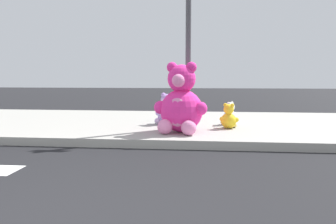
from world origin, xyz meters
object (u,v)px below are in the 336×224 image
Objects in this scene: sign_pole at (188,43)px; plush_pink_large at (181,104)px; plush_lavender at (166,112)px; plush_white at (229,115)px; plush_yellow at (229,118)px.

plush_pink_large is (-0.11, -0.59, -1.18)m from sign_pole.
plush_lavender is at bearing 139.89° from sign_pole.
plush_lavender is 1.38× the size of plush_white.
plush_pink_large is 2.58× the size of plush_yellow.
plush_yellow is at bearing 30.26° from plush_pink_large.
sign_pole is 4.68× the size of plush_lavender.
sign_pole is at bearing -151.00° from plush_white.
plush_pink_large is at bearing -69.13° from plush_lavender.
plush_lavender is (-0.38, 1.00, -0.25)m from plush_pink_large.
plush_pink_large is 2.63× the size of plush_white.
plush_pink_large is at bearing -132.52° from plush_white.
sign_pole is at bearing 176.86° from plush_yellow.
sign_pole is 1.81m from plush_white.
plush_pink_large is at bearing -100.14° from sign_pole.
plush_lavender reaches higher than plush_yellow.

